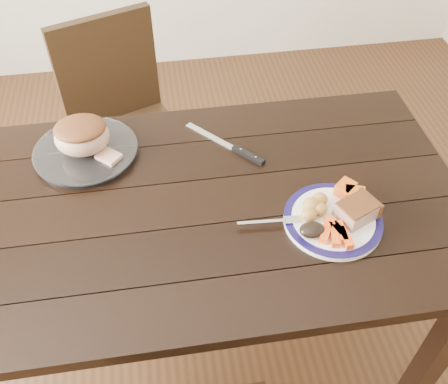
{
  "coord_description": "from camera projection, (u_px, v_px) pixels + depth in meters",
  "views": [
    {
      "loc": [
        -0.08,
        -0.99,
        1.83
      ],
      "look_at": [
        0.08,
        -0.02,
        0.8
      ],
      "focal_mm": 40.0,
      "sensor_mm": 36.0,
      "label": 1
    }
  ],
  "objects": [
    {
      "name": "carving_knife",
      "position": [
        238.0,
        150.0,
        1.61
      ],
      "size": [
        0.23,
        0.25,
        0.01
      ],
      "rotation": [
        0.0,
        0.0,
        -0.84
      ],
      "color": "silver",
      "rests_on": "dining_table"
    },
    {
      "name": "roast_joint",
      "position": [
        82.0,
        137.0,
        1.56
      ],
      "size": [
        0.17,
        0.15,
        0.11
      ],
      "primitive_type": "ellipsoid",
      "color": "tan",
      "rests_on": "serving_platter"
    },
    {
      "name": "plate_rim",
      "position": [
        333.0,
        218.0,
        1.4
      ],
      "size": [
        0.28,
        0.28,
        0.02
      ],
      "primitive_type": "torus",
      "color": "#110B3B",
      "rests_on": "dinner_plate"
    },
    {
      "name": "pumpkin_wedges",
      "position": [
        350.0,
        192.0,
        1.44
      ],
      "size": [
        0.09,
        0.09,
        0.04
      ],
      "color": "orange",
      "rests_on": "dinner_plate"
    },
    {
      "name": "chair_far",
      "position": [
        124.0,
        118.0,
        2.1
      ],
      "size": [
        0.55,
        0.55,
        0.93
      ],
      "rotation": [
        0.0,
        0.0,
        3.51
      ],
      "color": "black",
      "rests_on": "ground"
    },
    {
      "name": "ground",
      "position": [
        204.0,
        328.0,
        2.01
      ],
      "size": [
        4.0,
        4.0,
        0.0
      ],
      "primitive_type": "plane",
      "color": "#472B16",
      "rests_on": "ground"
    },
    {
      "name": "dinner_plate",
      "position": [
        333.0,
        220.0,
        1.41
      ],
      "size": [
        0.28,
        0.28,
        0.02
      ],
      "primitive_type": "cylinder",
      "color": "white",
      "rests_on": "dining_table"
    },
    {
      "name": "pork_slice",
      "position": [
        357.0,
        211.0,
        1.38
      ],
      "size": [
        0.13,
        0.12,
        0.05
      ],
      "primitive_type": "cube",
      "rotation": [
        0.0,
        0.0,
        0.41
      ],
      "color": "#A77966",
      "rests_on": "dinner_plate"
    },
    {
      "name": "roasted_potatoes",
      "position": [
        315.0,
        206.0,
        1.4
      ],
      "size": [
        0.09,
        0.09,
        0.04
      ],
      "color": "gold",
      "rests_on": "dinner_plate"
    },
    {
      "name": "dining_table",
      "position": [
        197.0,
        222.0,
        1.53
      ],
      "size": [
        1.61,
        0.91,
        0.75
      ],
      "rotation": [
        0.0,
        0.0,
        -0.01
      ],
      "color": "black",
      "rests_on": "ground"
    },
    {
      "name": "fork",
      "position": [
        274.0,
        221.0,
        1.39
      ],
      "size": [
        0.18,
        0.03,
        0.0
      ],
      "rotation": [
        0.0,
        0.0,
        -0.07
      ],
      "color": "silver",
      "rests_on": "dinner_plate"
    },
    {
      "name": "dark_mushroom",
      "position": [
        312.0,
        230.0,
        1.35
      ],
      "size": [
        0.07,
        0.05,
        0.03
      ],
      "primitive_type": "ellipsoid",
      "color": "black",
      "rests_on": "dinner_plate"
    },
    {
      "name": "carrot_batons",
      "position": [
        336.0,
        233.0,
        1.35
      ],
      "size": [
        0.09,
        0.11,
        0.02
      ],
      "color": "#F45214",
      "rests_on": "dinner_plate"
    },
    {
      "name": "cut_slice",
      "position": [
        109.0,
        157.0,
        1.56
      ],
      "size": [
        0.09,
        0.09,
        0.02
      ],
      "primitive_type": "cube",
      "rotation": [
        0.0,
        0.0,
        -0.74
      ],
      "color": "tan",
      "rests_on": "serving_platter"
    },
    {
      "name": "serving_platter",
      "position": [
        86.0,
        152.0,
        1.6
      ],
      "size": [
        0.32,
        0.32,
        0.02
      ],
      "primitive_type": "cylinder",
      "color": "white",
      "rests_on": "dining_table"
    }
  ]
}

